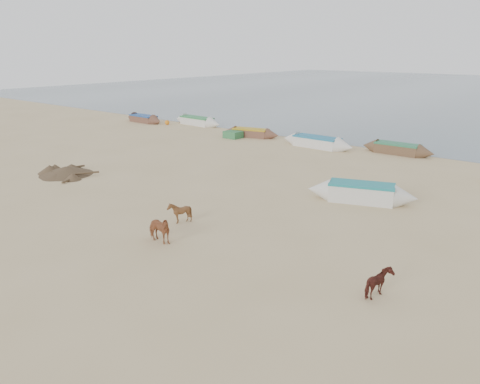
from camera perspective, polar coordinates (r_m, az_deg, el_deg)
name	(u,v)px	position (r m, az deg, el deg)	size (l,w,h in m)	color
ground	(179,237)	(19.62, -7.47, -5.45)	(140.00, 140.00, 0.00)	tan
cow_adult	(158,229)	(18.99, -9.92, -4.50)	(0.61, 1.34, 1.14)	brown
calf_front	(180,212)	(20.99, -7.37, -2.48)	(0.80, 0.89, 0.99)	#57341B
calf_right	(380,284)	(15.43, 16.67, -10.69)	(0.93, 0.80, 0.94)	#4E2019
near_canoe	(361,193)	(24.46, 14.57, -0.07)	(5.45, 1.24, 0.98)	silver
debris_pile	(66,170)	(30.90, -20.44, 2.48)	(3.25, 3.25, 0.51)	brown
waterline_canoes	(374,149)	(35.99, 15.99, 5.12)	(55.43, 4.46, 0.91)	brown
beach_clutter	(449,162)	(33.86, 24.14, 3.35)	(47.48, 5.06, 0.64)	#326F40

